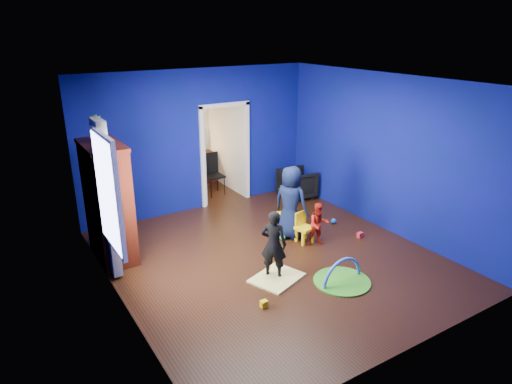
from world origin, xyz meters
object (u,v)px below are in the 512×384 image
toddler_red (319,224)px  kid_chair (305,229)px  armchair (297,184)px  vase (105,141)px  child_black (274,244)px  tv_armoire (108,202)px  hopper_ball (280,222)px  folding_chair (214,175)px  child_navy (291,202)px  crt_tv (110,199)px  play_mat (342,281)px  study_desk (196,168)px

toddler_red → kid_chair: (-0.15, 0.20, -0.14)m
armchair → vase: size_ratio=3.47×
child_black → kid_chair: 1.37m
vase → tv_armoire: vase is taller
hopper_ball → folding_chair: folding_chair is taller
child_navy → vase: size_ratio=6.49×
folding_chair → crt_tv: bearing=-147.1°
armchair → play_mat: bearing=160.0°
toddler_red → tv_armoire: bearing=173.7°
kid_chair → study_desk: study_desk is taller
crt_tv → kid_chair: bearing=-22.8°
child_black → folding_chair: size_ratio=1.19×
child_navy → toddler_red: size_ratio=1.74×
child_navy → crt_tv: 3.10m
kid_chair → play_mat: (-0.35, -1.40, -0.24)m
toddler_red → child_navy: bearing=132.1°
tv_armoire → crt_tv: 0.06m
tv_armoire → folding_chair: 3.39m
child_black → kid_chair: (1.14, 0.69, -0.30)m
child_black → hopper_ball: (1.01, 1.27, -0.34)m
armchair → hopper_ball: size_ratio=1.74×
child_navy → vase: bearing=53.6°
armchair → child_navy: (-1.33, -1.57, 0.35)m
armchair → toddler_red: bearing=158.3°
play_mat → folding_chair: folding_chair is taller
child_black → kid_chair: child_black is taller
armchair → crt_tv: 4.37m
child_black → hopper_ball: size_ratio=2.64×
toddler_red → crt_tv: crt_tv is taller
vase → hopper_ball: (2.93, -0.39, -1.86)m
vase → kid_chair: vase is taller
armchair → kid_chair: bearing=152.6°
child_navy → vase: vase is taller
study_desk → child_black: bearing=-100.8°
armchair → child_black: size_ratio=0.66×
crt_tv → hopper_ball: 3.08m
vase → crt_tv: (0.04, 0.30, -1.04)m
armchair → child_black: bearing=143.3°
study_desk → crt_tv: bearing=-135.2°
vase → child_navy: bearing=-12.2°
folding_chair → tv_armoire: bearing=-147.5°
armchair → folding_chair: bearing=57.6°
play_mat → folding_chair: (0.11, 4.46, 0.45)m
child_black → vase: 2.96m
child_black → tv_armoire: bearing=1.3°
tv_armoire → kid_chair: size_ratio=3.92×
hopper_ball → kid_chair: (0.13, -0.58, 0.04)m
play_mat → toddler_red: bearing=67.3°
tv_armoire → hopper_ball: tv_armoire is taller
armchair → hopper_ball: bearing=139.6°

